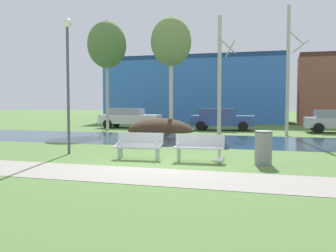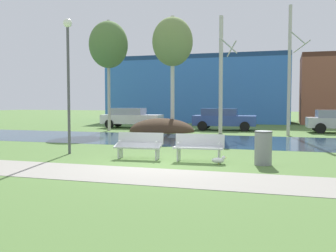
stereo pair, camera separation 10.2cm
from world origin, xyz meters
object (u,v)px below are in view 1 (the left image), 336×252
object	(u,v)px
bench_left	(139,145)
bench_right	(199,147)
streetlamp	(68,63)
parked_van_nearest_white	(129,117)
parked_sedan_second_blue	(222,119)
trash_bin	(263,147)
seagull	(219,160)

from	to	relation	value
bench_left	bench_right	distance (m)	2.07
streetlamp	parked_van_nearest_white	size ratio (longest dim) A/B	1.09
bench_left	streetlamp	world-z (taller)	streetlamp
bench_left	parked_sedan_second_blue	size ratio (longest dim) A/B	0.38
bench_left	trash_bin	distance (m)	4.08
bench_right	parked_van_nearest_white	world-z (taller)	parked_van_nearest_white
trash_bin	parked_sedan_second_blue	distance (m)	14.59
seagull	parked_van_nearest_white	world-z (taller)	parked_van_nearest_white
seagull	streetlamp	bearing A→B (deg)	171.99
streetlamp	parked_van_nearest_white	bearing A→B (deg)	103.65
trash_bin	streetlamp	size ratio (longest dim) A/B	0.21
bench_right	trash_bin	world-z (taller)	trash_bin
bench_left	parked_van_nearest_white	world-z (taller)	parked_van_nearest_white
parked_van_nearest_white	parked_sedan_second_blue	bearing A→B (deg)	-2.79
bench_left	parked_sedan_second_blue	distance (m)	14.08
parked_van_nearest_white	seagull	bearing A→B (deg)	-58.48
bench_right	seagull	xyz separation A→B (m)	(0.72, -0.42, -0.34)
parked_van_nearest_white	parked_sedan_second_blue	xyz separation A→B (m)	(6.91, -0.34, 0.00)
bench_left	streetlamp	size ratio (longest dim) A/B	0.33
bench_left	bench_right	world-z (taller)	same
trash_bin	parked_sedan_second_blue	size ratio (longest dim) A/B	0.24
parked_van_nearest_white	bench_left	bearing A→B (deg)	-66.35
bench_left	trash_bin	bearing A→B (deg)	-1.50
streetlamp	parked_sedan_second_blue	xyz separation A→B (m)	(3.51, 13.68, -2.55)
parked_van_nearest_white	trash_bin	bearing A→B (deg)	-54.40
bench_right	seagull	size ratio (longest dim) A/B	3.47
parked_sedan_second_blue	bench_left	bearing A→B (deg)	-92.47
bench_left	seagull	bearing A→B (deg)	-8.52
streetlamp	parked_van_nearest_white	world-z (taller)	streetlamp
parked_sedan_second_blue	streetlamp	bearing A→B (deg)	-104.38
trash_bin	bench_right	bearing A→B (deg)	176.96
bench_right	parked_van_nearest_white	size ratio (longest dim) A/B	0.36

